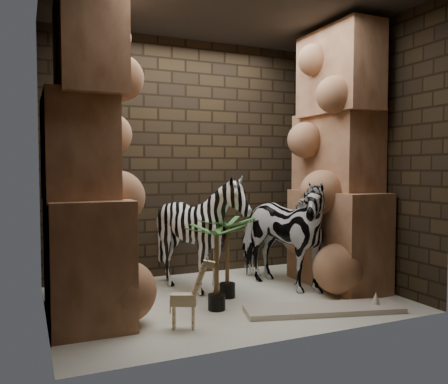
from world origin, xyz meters
name	(u,v)px	position (x,y,z in m)	size (l,w,h in m)	color
floor	(225,299)	(0.00, 0.00, 0.00)	(3.50, 3.50, 0.00)	beige
ceiling	(225,7)	(0.00, 0.00, 3.00)	(3.50, 3.50, 0.00)	#322E2A
wall_back	(186,158)	(0.00, 1.25, 1.50)	(3.50, 3.50, 0.00)	#2D2214
wall_front	(289,151)	(0.00, -1.25, 1.50)	(3.50, 3.50, 0.00)	#2D2214
wall_left	(43,153)	(-1.75, 0.00, 1.50)	(3.00, 3.00, 0.00)	#2D2214
wall_right	(360,157)	(1.75, 0.00, 1.50)	(3.00, 3.00, 0.00)	#2D2214
rock_pillar_left	(84,154)	(-1.40, 0.00, 1.50)	(0.68, 1.30, 3.00)	tan
rock_pillar_right	(338,157)	(1.42, 0.00, 1.50)	(0.58, 1.25, 3.00)	tan
zebra_right	(279,224)	(0.74, 0.17, 0.73)	(0.66, 1.23, 1.46)	white
zebra_left	(200,239)	(-0.15, 0.34, 0.59)	(1.05, 1.30, 1.18)	white
giraffe_toy	(183,292)	(-0.68, -0.68, 0.32)	(0.33, 0.11, 0.64)	beige
palm_front	(227,257)	(0.04, 0.04, 0.43)	(0.36, 0.36, 0.86)	#1A4B22
palm_back	(217,267)	(-0.22, -0.31, 0.42)	(0.36, 0.36, 0.84)	#1A4B22
surfboard	(324,309)	(0.69, -0.77, 0.03)	(1.51, 0.37, 0.05)	beige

